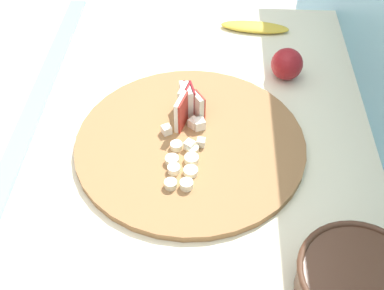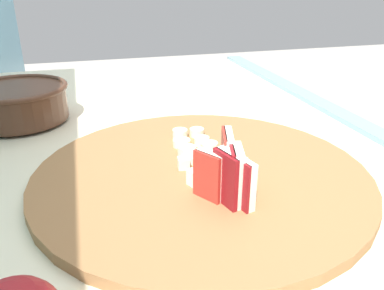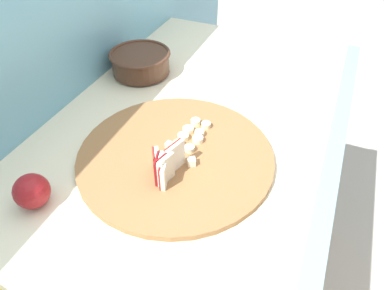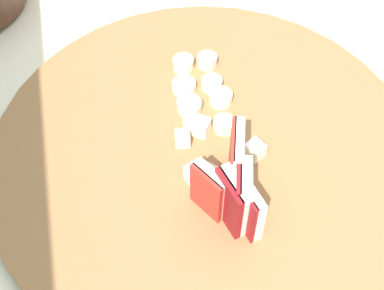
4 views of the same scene
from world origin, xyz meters
The scene contains 5 objects.
tiled_countertop centered at (0.00, 0.00, 0.43)m, with size 1.26×0.71×0.87m.
cutting_board centered at (-0.10, -0.01, 0.87)m, with size 0.44×0.44×0.01m, color olive.
apple_wedge_fan centered at (-0.18, -0.02, 0.91)m, with size 0.10×0.06×0.07m.
apple_dice_pile centered at (-0.12, -0.01, 0.89)m, with size 0.09×0.09×0.02m.
banana_slice_rows centered at (-0.03, -0.02, 0.88)m, with size 0.12×0.06×0.01m.
Camera 4 is at (-0.44, 0.08, 1.35)m, focal length 52.95 mm.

